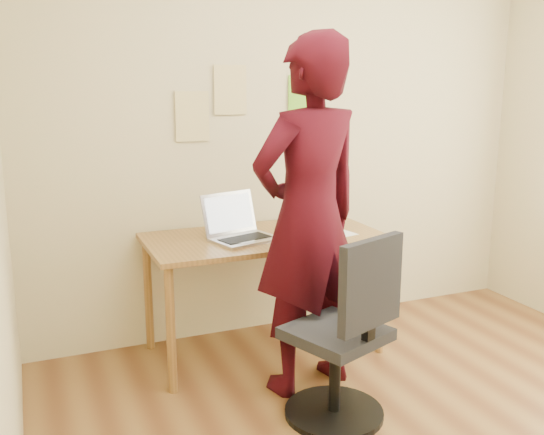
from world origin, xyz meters
name	(u,v)px	position (x,y,z in m)	size (l,w,h in m)	color
room	(475,158)	(0.00, 0.00, 1.35)	(3.58, 3.58, 2.78)	brown
desk	(264,249)	(-0.34, 1.38, 0.65)	(1.40, 0.70, 0.74)	olive
laptop	(239,230)	(-0.51, 1.36, 0.79)	(0.43, 0.41, 0.26)	#B6B6BD
paper_sheet	(332,232)	(0.07, 1.29, 0.74)	(0.20, 0.28, 0.00)	white
phone	(309,238)	(-0.13, 1.21, 0.74)	(0.08, 0.13, 0.01)	black
wall_note_left	(192,116)	(-0.67, 1.74, 1.43)	(0.21, 0.00, 0.30)	#DECA84
wall_note_mid	(230,90)	(-0.42, 1.74, 1.59)	(0.21, 0.00, 0.30)	#DECA84
wall_note_right	(301,94)	(0.06, 1.74, 1.56)	(0.18, 0.00, 0.24)	#70C32B
office_chair	(346,343)	(-0.28, 0.48, 0.41)	(0.54, 0.55, 0.96)	black
person	(309,218)	(-0.29, 0.89, 0.94)	(0.69, 0.45, 1.89)	#33060E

